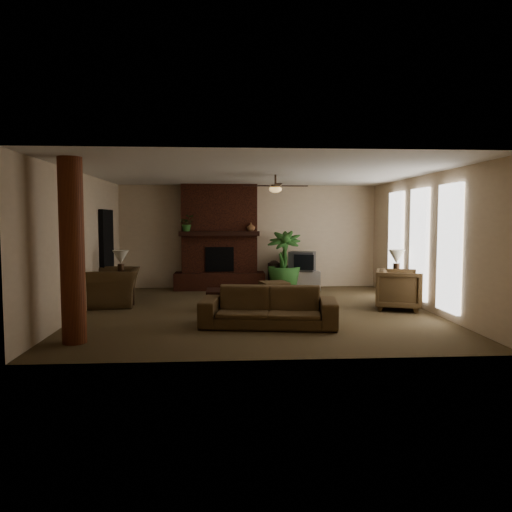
{
  "coord_description": "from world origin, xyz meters",
  "views": [
    {
      "loc": [
        -0.66,
        -9.85,
        1.88
      ],
      "look_at": [
        0.0,
        0.4,
        1.1
      ],
      "focal_mm": 34.16,
      "sensor_mm": 36.0,
      "label": 1
    }
  ],
  "objects": [
    {
      "name": "side_table_right",
      "position": [
        3.15,
        0.73,
        0.28
      ],
      "size": [
        0.66,
        0.66,
        0.55
      ],
      "primitive_type": "cube",
      "rotation": [
        0.0,
        0.0,
        -0.43
      ],
      "color": "black",
      "rests_on": "ground"
    },
    {
      "name": "armchair_left",
      "position": [
        -3.07,
        0.88,
        0.54
      ],
      "size": [
        0.94,
        1.31,
        1.07
      ],
      "primitive_type": "imported",
      "rotation": [
        0.0,
        0.0,
        -1.45
      ],
      "color": "#503B22",
      "rests_on": "ground"
    },
    {
      "name": "floor_plant",
      "position": [
        0.88,
        2.76,
        0.44
      ],
      "size": [
        1.24,
        1.74,
        0.88
      ],
      "primitive_type": "imported",
      "rotation": [
        0.0,
        0.0,
        -0.25
      ],
      "color": "#2D5D25",
      "rests_on": "ground"
    },
    {
      "name": "mantel_vase",
      "position": [
        0.03,
        2.95,
        1.67
      ],
      "size": [
        0.23,
        0.24,
        0.22
      ],
      "primitive_type": "imported",
      "rotation": [
        0.0,
        0.0,
        0.05
      ],
      "color": "brown",
      "rests_on": "fireplace"
    },
    {
      "name": "tv_stand",
      "position": [
        1.41,
        2.94,
        0.25
      ],
      "size": [
        0.87,
        0.54,
        0.5
      ],
      "primitive_type": "cube",
      "rotation": [
        0.0,
        0.0,
        0.04
      ],
      "color": "#B1B1B3",
      "rests_on": "ground"
    },
    {
      "name": "tv",
      "position": [
        1.39,
        2.88,
        0.76
      ],
      "size": [
        0.78,
        0.71,
        0.52
      ],
      "color": "#333335",
      "rests_on": "tv_stand"
    },
    {
      "name": "lamp_right",
      "position": [
        3.15,
        0.69,
        1.0
      ],
      "size": [
        0.45,
        0.45,
        0.65
      ],
      "color": "#312116",
      "rests_on": "side_table_right"
    },
    {
      "name": "coffee_table",
      "position": [
        -0.44,
        0.09,
        0.37
      ],
      "size": [
        1.2,
        0.7,
        0.43
      ],
      "color": "black",
      "rests_on": "ground"
    },
    {
      "name": "armchair_right",
      "position": [
        2.95,
        -0.03,
        0.46
      ],
      "size": [
        1.08,
        1.12,
        0.92
      ],
      "primitive_type": "imported",
      "rotation": [
        0.0,
        0.0,
        1.24
      ],
      "color": "#503B22",
      "rests_on": "ground"
    },
    {
      "name": "book_a",
      "position": [
        -0.65,
        0.12,
        0.57
      ],
      "size": [
        0.22,
        0.05,
        0.29
      ],
      "primitive_type": "imported",
      "rotation": [
        0.0,
        0.0,
        0.13
      ],
      "color": "#999999",
      "rests_on": "coffee_table"
    },
    {
      "name": "log_column",
      "position": [
        -2.95,
        -2.4,
        1.4
      ],
      "size": [
        0.36,
        0.36,
        2.8
      ],
      "primitive_type": "cylinder",
      "color": "brown",
      "rests_on": "ground"
    },
    {
      "name": "lamp_left",
      "position": [
        -2.93,
        0.92,
        1.0
      ],
      "size": [
        0.4,
        0.4,
        0.65
      ],
      "color": "#312116",
      "rests_on": "side_table_left"
    },
    {
      "name": "floor_vase",
      "position": [
        0.67,
        3.15,
        0.43
      ],
      "size": [
        0.34,
        0.34,
        0.77
      ],
      "color": "black",
      "rests_on": "ground"
    },
    {
      "name": "ottoman",
      "position": [
        0.51,
        1.52,
        0.2
      ],
      "size": [
        0.72,
        0.72,
        0.4
      ],
      "primitive_type": "cube",
      "rotation": [
        0.0,
        0.0,
        0.23
      ],
      "color": "#503B22",
      "rests_on": "ground"
    },
    {
      "name": "book_b",
      "position": [
        -0.21,
        -0.02,
        0.58
      ],
      "size": [
        0.2,
        0.12,
        0.29
      ],
      "primitive_type": "imported",
      "rotation": [
        0.0,
        0.0,
        -0.48
      ],
      "color": "#999999",
      "rests_on": "coffee_table"
    },
    {
      "name": "side_table_left",
      "position": [
        -2.96,
        0.98,
        0.28
      ],
      "size": [
        0.63,
        0.63,
        0.55
      ],
      "primitive_type": "cube",
      "rotation": [
        0.0,
        0.0,
        0.32
      ],
      "color": "black",
      "rests_on": "ground"
    },
    {
      "name": "ceiling_fan",
      "position": [
        0.4,
        0.3,
        2.53
      ],
      "size": [
        1.35,
        1.35,
        0.37
      ],
      "color": "#312116",
      "rests_on": "ceiling"
    },
    {
      "name": "sofa",
      "position": [
        0.1,
        -1.46,
        0.46
      ],
      "size": [
        2.44,
        1.03,
        0.92
      ],
      "primitive_type": "imported",
      "rotation": [
        0.0,
        0.0,
        -0.15
      ],
      "color": "#503B22",
      "rests_on": "ground"
    },
    {
      "name": "doorway",
      "position": [
        -3.44,
        1.8,
        1.05
      ],
      "size": [
        0.1,
        1.0,
        2.1
      ],
      "primitive_type": "cube",
      "color": "black",
      "rests_on": "ground"
    },
    {
      "name": "windows",
      "position": [
        3.45,
        0.2,
        1.35
      ],
      "size": [
        0.08,
        3.65,
        2.35
      ],
      "color": "white",
      "rests_on": "ground"
    },
    {
      "name": "fireplace",
      "position": [
        -0.8,
        3.22,
        1.16
      ],
      "size": [
        2.4,
        0.7,
        2.8
      ],
      "color": "#4A2013",
      "rests_on": "ground"
    },
    {
      "name": "mantel_plant",
      "position": [
        -1.64,
        2.92,
        1.72
      ],
      "size": [
        0.45,
        0.48,
        0.33
      ],
      "primitive_type": "imported",
      "rotation": [
        0.0,
        0.0,
        0.18
      ],
      "color": "#2D5D25",
      "rests_on": "fireplace"
    },
    {
      "name": "room_shell",
      "position": [
        0.0,
        0.0,
        1.4
      ],
      "size": [
        7.0,
        7.0,
        7.0
      ],
      "color": "brown",
      "rests_on": "ground"
    }
  ]
}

